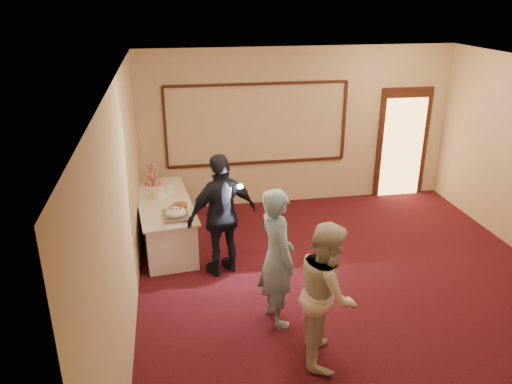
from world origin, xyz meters
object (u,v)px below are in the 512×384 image
plate_stack_a (159,194)px  tart (180,206)px  pavlova_tray (176,214)px  cupcake_stand (152,176)px  woman (327,293)px  man (277,257)px  buffet_table (166,222)px  guest (222,215)px  plate_stack_b (168,188)px

plate_stack_a → tart: size_ratio=0.76×
pavlova_tray → cupcake_stand: bearing=103.4°
pavlova_tray → cupcake_stand: (-0.36, 1.54, 0.06)m
cupcake_stand → woman: (1.94, -3.91, -0.08)m
man → woman: bearing=-164.9°
tart → pavlova_tray: bearing=-100.0°
buffet_table → plate_stack_a: size_ratio=11.07×
buffet_table → guest: (0.83, -1.06, 0.53)m
plate_stack_a → plate_stack_b: size_ratio=1.10×
plate_stack_a → guest: bearing=-51.6°
cupcake_stand → man: man is taller
plate_stack_a → tart: (0.32, -0.40, -0.06)m
guest → cupcake_stand: bearing=-82.0°
plate_stack_b → pavlova_tray: bearing=-84.5°
cupcake_stand → tart: 1.21m
pavlova_tray → man: (1.17, -1.62, 0.05)m
pavlova_tray → tart: 0.43m
cupcake_stand → plate_stack_a: size_ratio=2.04×
pavlova_tray → man: 2.00m
tart → plate_stack_a: bearing=128.7°
pavlova_tray → guest: (0.66, -0.32, 0.07)m
woman → cupcake_stand: bearing=39.5°
cupcake_stand → plate_stack_b: size_ratio=2.24×
buffet_table → tart: bearing=-52.7°
plate_stack_b → man: bearing=-64.7°
plate_stack_a → woman: size_ratio=0.12×
tart → guest: guest is taller
tart → man: (1.10, -2.04, 0.10)m
guest → plate_stack_a: bearing=-72.4°
cupcake_stand → guest: guest is taller
woman → guest: guest is taller
buffet_table → guest: guest is taller
guest → man: bearing=90.9°
tart → woman: bearing=-61.7°
cupcake_stand → guest: size_ratio=0.22×
plate_stack_b → plate_stack_a: bearing=-119.4°
pavlova_tray → man: bearing=-54.1°
cupcake_stand → plate_stack_b: cupcake_stand is taller
man → guest: guest is taller
buffet_table → cupcake_stand: (-0.19, 0.79, 0.53)m
man → guest: (-0.52, 1.30, 0.02)m
buffet_table → man: size_ratio=1.23×
plate_stack_b → tart: size_ratio=0.70×
tart → guest: 0.95m
plate_stack_a → plate_stack_b: (0.15, 0.26, -0.01)m
woman → tart: bearing=41.4°
man → cupcake_stand: bearing=13.0°
man → guest: size_ratio=0.98×
pavlova_tray → woman: bearing=-56.4°
buffet_table → pavlova_tray: pavlova_tray is taller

